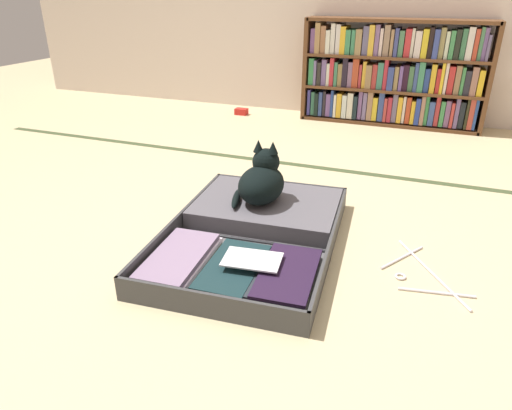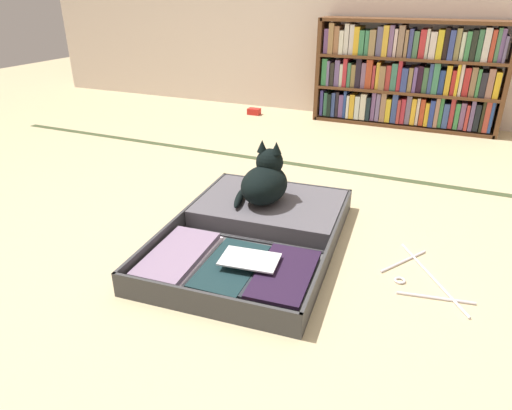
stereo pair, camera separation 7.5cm
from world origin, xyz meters
name	(u,v)px [view 1 (the left image)]	position (x,y,z in m)	size (l,w,h in m)	color
ground_plane	(267,269)	(0.00, 0.00, 0.00)	(10.00, 10.00, 0.00)	#CAB88B
tatami_border	(331,169)	(0.00, 1.12, 0.00)	(4.80, 0.05, 0.00)	#3E4B2C
bookshelf	(393,74)	(0.19, 2.26, 0.37)	(1.33, 0.24, 0.76)	brown
open_suitcase	(257,229)	(-0.12, 0.22, 0.04)	(0.73, 1.01, 0.09)	#3A3A3C
black_cat	(262,181)	(-0.16, 0.38, 0.19)	(0.24, 0.27, 0.27)	black
clothes_hanger	(421,274)	(0.54, 0.17, 0.01)	(0.33, 0.39, 0.01)	silver
small_red_pouch	(241,112)	(-0.98, 2.11, 0.02)	(0.10, 0.07, 0.05)	red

